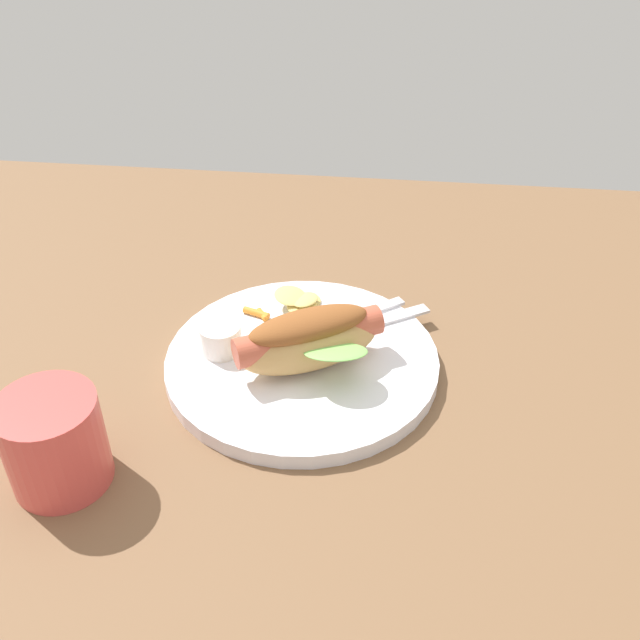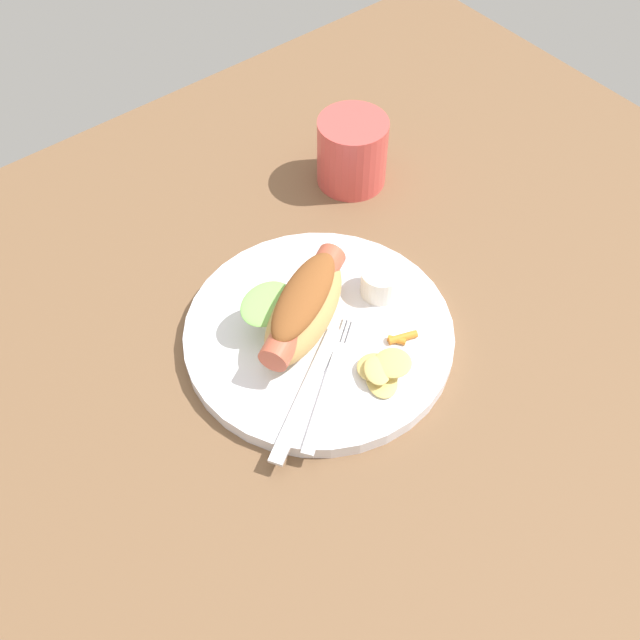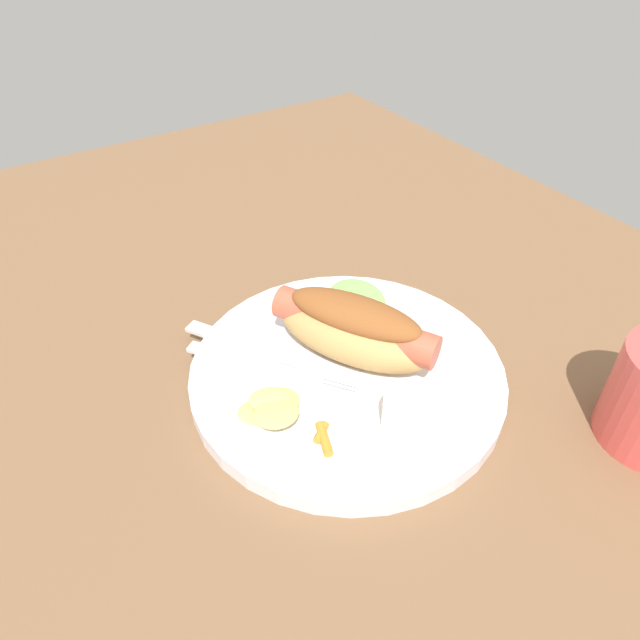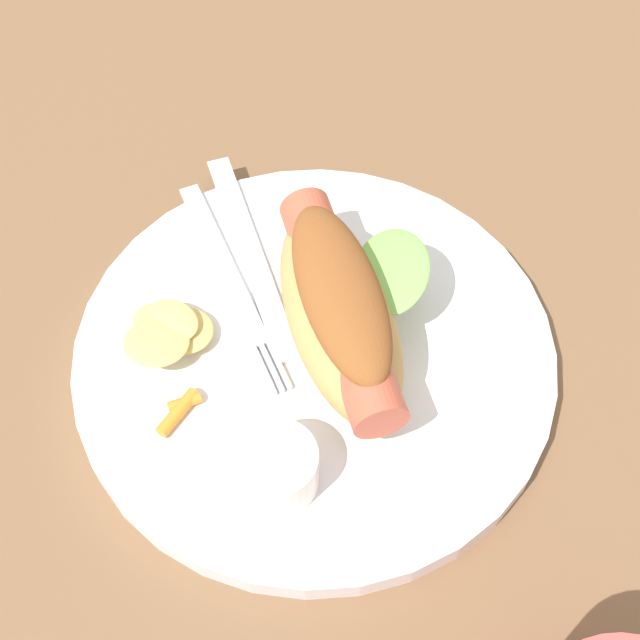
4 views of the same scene
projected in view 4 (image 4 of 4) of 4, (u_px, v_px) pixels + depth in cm
name	position (u px, v px, depth cm)	size (l,w,h in cm)	color
ground_plane	(325.00, 333.00, 53.60)	(120.00, 90.00, 1.80)	brown
plate	(308.00, 355.00, 50.79)	(27.23, 27.23, 1.60)	white
hot_dog	(341.00, 308.00, 47.77)	(15.04, 11.70, 6.05)	tan
sauce_ramekin	(271.00, 467.00, 44.50)	(4.19, 4.19, 3.00)	white
fork	(230.00, 278.00, 52.51)	(13.58, 10.40, 0.40)	silver
knife	(251.00, 253.00, 53.55)	(15.89, 1.40, 0.36)	silver
chips_pile	(168.00, 331.00, 49.64)	(6.29, 6.08, 1.93)	#D9BF69
carrot_garnish	(180.00, 409.00, 47.56)	(3.05, 1.94, 0.75)	orange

